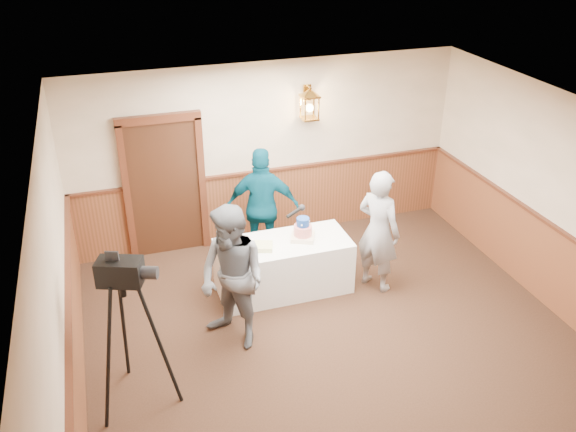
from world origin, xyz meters
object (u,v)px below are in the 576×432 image
Objects in this scene: interviewer at (233,278)px; baker at (378,231)px; tiered_cake at (303,231)px; tv_camera_rig at (131,341)px; sheet_cake_yellow at (261,247)px; display_table at (283,266)px; sheet_cake_green at (238,245)px; assistant_p at (263,207)px.

interviewer reaches higher than baker.
tiered_cake is 0.23× the size of tv_camera_rig.
tiered_cake is 0.22× the size of interviewer.
interviewer is at bearing -125.09° from sheet_cake_yellow.
display_table is 1.37m from interviewer.
interviewer is (-1.18, -0.89, 0.04)m from tiered_cake.
tv_camera_rig is (-3.39, -1.21, -0.08)m from baker.
baker reaches higher than tiered_cake.
assistant_p is (0.56, 0.76, 0.11)m from sheet_cake_green.
baker is at bearing 158.11° from assistant_p.
sheet_cake_green is at bearing 66.76° from tv_camera_rig.
sheet_cake_green is at bearing 177.44° from tiered_cake.
assistant_p reaches higher than sheet_cake_yellow.
tiered_cake is at bearing 7.17° from sheet_cake_yellow.
tv_camera_rig reaches higher than display_table.
tiered_cake is at bearing 40.54° from baker.
assistant_p is (-0.33, 0.80, 0.02)m from tiered_cake.
sheet_cake_green is 0.95m from assistant_p.
interviewer reaches higher than tiered_cake.
assistant_p reaches higher than baker.
display_table is at bearing -177.28° from tiered_cake.
interviewer reaches higher than assistant_p.
sheet_cake_green is 0.19× the size of baker.
tv_camera_rig is (-1.24, -0.64, -0.11)m from interviewer.
interviewer is 1.02× the size of assistant_p.
baker is (1.85, -0.36, 0.09)m from sheet_cake_green.
display_table is 0.53m from sheet_cake_yellow.
sheet_cake_yellow is 1.00m from interviewer.
baker is (0.97, -0.33, 0.00)m from tiered_cake.
tv_camera_rig is at bearing -147.67° from tiered_cake.
sheet_cake_green is 0.19× the size of tv_camera_rig.
display_table is 0.57m from tiered_cake.
sheet_cake_green is 0.98m from interviewer.
display_table is 0.97m from assistant_p.
baker is 0.98× the size of tv_camera_rig.
assistant_p reaches higher than display_table.
sheet_cake_green is 0.19× the size of assistant_p.
display_table is 1.03× the size of baker.
sheet_cake_green is at bearing 48.02° from baker.
baker is (2.15, 0.57, -0.04)m from interviewer.
interviewer is (-0.29, -0.93, 0.12)m from sheet_cake_green.
baker is (1.58, -0.25, 0.10)m from sheet_cake_yellow.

